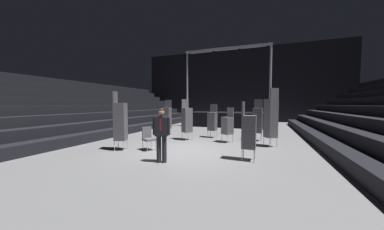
{
  "coord_description": "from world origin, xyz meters",
  "views": [
    {
      "loc": [
        2.89,
        -7.06,
        1.88
      ],
      "look_at": [
        -0.07,
        0.81,
        1.4
      ],
      "focal_mm": 18.01,
      "sensor_mm": 36.0,
      "label": 1
    }
  ],
  "objects_px": {
    "chair_stack_front_left": "(249,131)",
    "chair_stack_mid_right": "(212,121)",
    "chair_stack_rear_right": "(228,125)",
    "loose_chair_near_man": "(148,137)",
    "stage_riser": "(228,118)",
    "chair_stack_mid_left": "(187,120)",
    "chair_stack_front_right": "(271,118)",
    "man_with_tie": "(161,132)",
    "chair_stack_rear_centre": "(258,120)",
    "chair_stack_mid_centre": "(120,121)",
    "chair_stack_rear_left": "(167,118)"
  },
  "relations": [
    {
      "from": "chair_stack_front_left",
      "to": "chair_stack_mid_right",
      "type": "distance_m",
      "value": 4.47
    },
    {
      "from": "chair_stack_rear_right",
      "to": "loose_chair_near_man",
      "type": "xyz_separation_m",
      "value": [
        -2.75,
        -2.74,
        -0.33
      ]
    },
    {
      "from": "stage_riser",
      "to": "chair_stack_mid_left",
      "type": "relative_size",
      "value": 3.29
    },
    {
      "from": "chair_stack_mid_right",
      "to": "chair_stack_front_right",
      "type": "bearing_deg",
      "value": 163.53
    },
    {
      "from": "man_with_tie",
      "to": "chair_stack_rear_centre",
      "type": "relative_size",
      "value": 0.82
    },
    {
      "from": "chair_stack_mid_centre",
      "to": "chair_stack_rear_right",
      "type": "distance_m",
      "value": 4.94
    },
    {
      "from": "stage_riser",
      "to": "chair_stack_rear_centre",
      "type": "height_order",
      "value": "stage_riser"
    },
    {
      "from": "chair_stack_mid_centre",
      "to": "chair_stack_rear_left",
      "type": "xyz_separation_m",
      "value": [
        -0.0,
        4.01,
        -0.13
      ]
    },
    {
      "from": "chair_stack_front_right",
      "to": "chair_stack_mid_right",
      "type": "height_order",
      "value": "chair_stack_front_right"
    },
    {
      "from": "chair_stack_front_right",
      "to": "chair_stack_rear_right",
      "type": "relative_size",
      "value": 1.5
    },
    {
      "from": "chair_stack_rear_left",
      "to": "loose_chair_near_man",
      "type": "xyz_separation_m",
      "value": [
        1.06,
        -3.61,
        -0.53
      ]
    },
    {
      "from": "chair_stack_front_left",
      "to": "chair_stack_mid_right",
      "type": "height_order",
      "value": "chair_stack_front_left"
    },
    {
      "from": "chair_stack_front_left",
      "to": "chair_stack_rear_left",
      "type": "height_order",
      "value": "chair_stack_rear_left"
    },
    {
      "from": "stage_riser",
      "to": "chair_stack_rear_left",
      "type": "distance_m",
      "value": 6.78
    },
    {
      "from": "chair_stack_front_left",
      "to": "chair_stack_mid_right",
      "type": "bearing_deg",
      "value": -148.37
    },
    {
      "from": "chair_stack_front_right",
      "to": "chair_stack_mid_left",
      "type": "xyz_separation_m",
      "value": [
        -4.07,
        0.18,
        -0.21
      ]
    },
    {
      "from": "chair_stack_mid_right",
      "to": "loose_chair_near_man",
      "type": "bearing_deg",
      "value": 73.34
    },
    {
      "from": "chair_stack_front_left",
      "to": "chair_stack_rear_right",
      "type": "distance_m",
      "value": 3.06
    },
    {
      "from": "chair_stack_mid_centre",
      "to": "loose_chair_near_man",
      "type": "xyz_separation_m",
      "value": [
        1.06,
        0.4,
        -0.66
      ]
    },
    {
      "from": "chair_stack_mid_centre",
      "to": "chair_stack_front_left",
      "type": "bearing_deg",
      "value": 73.7
    },
    {
      "from": "chair_stack_rear_left",
      "to": "loose_chair_near_man",
      "type": "bearing_deg",
      "value": 102.15
    },
    {
      "from": "chair_stack_rear_centre",
      "to": "chair_stack_mid_left",
      "type": "bearing_deg",
      "value": 22.05
    },
    {
      "from": "chair_stack_rear_right",
      "to": "loose_chair_near_man",
      "type": "relative_size",
      "value": 1.81
    },
    {
      "from": "chair_stack_mid_left",
      "to": "chair_stack_rear_centre",
      "type": "relative_size",
      "value": 1.0
    },
    {
      "from": "chair_stack_rear_right",
      "to": "man_with_tie",
      "type": "bearing_deg",
      "value": 105.73
    },
    {
      "from": "chair_stack_front_left",
      "to": "chair_stack_mid_centre",
      "type": "bearing_deg",
      "value": -84.79
    },
    {
      "from": "stage_riser",
      "to": "chair_stack_mid_right",
      "type": "height_order",
      "value": "stage_riser"
    },
    {
      "from": "chair_stack_front_left",
      "to": "chair_stack_front_right",
      "type": "xyz_separation_m",
      "value": [
        0.75,
        2.53,
        0.29
      ]
    },
    {
      "from": "chair_stack_rear_left",
      "to": "chair_stack_mid_left",
      "type": "bearing_deg",
      "value": 146.09
    },
    {
      "from": "chair_stack_front_right",
      "to": "chair_stack_mid_left",
      "type": "height_order",
      "value": "chair_stack_front_right"
    },
    {
      "from": "chair_stack_front_right",
      "to": "chair_stack_rear_left",
      "type": "distance_m",
      "value": 5.88
    },
    {
      "from": "chair_stack_rear_centre",
      "to": "loose_chair_near_man",
      "type": "relative_size",
      "value": 2.26
    },
    {
      "from": "stage_riser",
      "to": "chair_stack_mid_right",
      "type": "relative_size",
      "value": 3.74
    },
    {
      "from": "chair_stack_mid_centre",
      "to": "chair_stack_rear_left",
      "type": "distance_m",
      "value": 4.01
    },
    {
      "from": "chair_stack_front_right",
      "to": "chair_stack_mid_right",
      "type": "bearing_deg",
      "value": 117.45
    },
    {
      "from": "chair_stack_front_left",
      "to": "chair_stack_rear_left",
      "type": "xyz_separation_m",
      "value": [
        -5.01,
        3.68,
        0.08
      ]
    },
    {
      "from": "chair_stack_front_right",
      "to": "loose_chair_near_man",
      "type": "bearing_deg",
      "value": 169.1
    },
    {
      "from": "chair_stack_front_right",
      "to": "chair_stack_rear_centre",
      "type": "height_order",
      "value": "chair_stack_front_right"
    },
    {
      "from": "chair_stack_mid_right",
      "to": "chair_stack_mid_left",
      "type": "bearing_deg",
      "value": 54.57
    },
    {
      "from": "chair_stack_front_right",
      "to": "chair_stack_rear_centre",
      "type": "distance_m",
      "value": 1.42
    },
    {
      "from": "stage_riser",
      "to": "chair_stack_mid_left",
      "type": "height_order",
      "value": "stage_riser"
    },
    {
      "from": "loose_chair_near_man",
      "to": "chair_stack_front_left",
      "type": "bearing_deg",
      "value": 117.73
    },
    {
      "from": "chair_stack_front_left",
      "to": "chair_stack_mid_left",
      "type": "relative_size",
      "value": 0.92
    },
    {
      "from": "chair_stack_front_right",
      "to": "chair_stack_rear_right",
      "type": "xyz_separation_m",
      "value": [
        -1.95,
        0.27,
        -0.42
      ]
    },
    {
      "from": "chair_stack_mid_right",
      "to": "chair_stack_rear_left",
      "type": "bearing_deg",
      "value": 11.43
    },
    {
      "from": "chair_stack_mid_centre",
      "to": "chair_stack_rear_right",
      "type": "xyz_separation_m",
      "value": [
        3.81,
        3.13,
        -0.34
      ]
    },
    {
      "from": "chair_stack_front_right",
      "to": "chair_stack_mid_centre",
      "type": "distance_m",
      "value": 6.43
    },
    {
      "from": "man_with_tie",
      "to": "chair_stack_rear_centre",
      "type": "height_order",
      "value": "chair_stack_rear_centre"
    },
    {
      "from": "man_with_tie",
      "to": "chair_stack_rear_left",
      "type": "xyz_separation_m",
      "value": [
        -2.42,
        4.92,
        0.08
      ]
    },
    {
      "from": "stage_riser",
      "to": "man_with_tie",
      "type": "height_order",
      "value": "stage_riser"
    }
  ]
}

